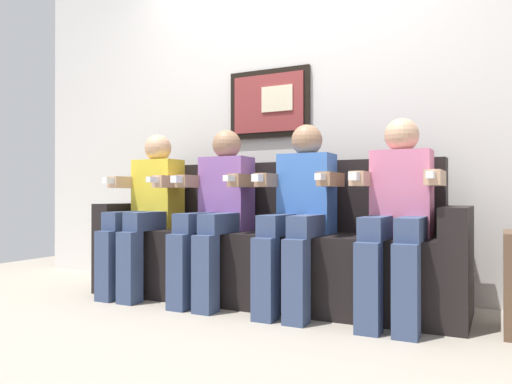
{
  "coord_description": "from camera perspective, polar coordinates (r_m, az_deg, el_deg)",
  "views": [
    {
      "loc": [
        1.34,
        -2.54,
        0.68
      ],
      "look_at": [
        0.0,
        0.15,
        0.7
      ],
      "focal_mm": 34.63,
      "sensor_mm": 36.0,
      "label": 1
    }
  ],
  "objects": [
    {
      "name": "couch",
      "position": [
        3.19,
        1.44,
        -7.0
      ],
      "size": [
        2.4,
        0.58,
        0.9
      ],
      "color": "black",
      "rests_on": "ground_plane"
    },
    {
      "name": "person_right_center",
      "position": [
        2.9,
        5.05,
        -1.85
      ],
      "size": [
        0.46,
        0.56,
        1.11
      ],
      "color": "#3F72CC",
      "rests_on": "ground_plane"
    },
    {
      "name": "ground_plane",
      "position": [
        2.95,
        -1.34,
        -13.69
      ],
      "size": [
        6.24,
        6.24,
        0.0
      ],
      "primitive_type": "plane",
      "color": "#9E9384"
    },
    {
      "name": "person_leftmost",
      "position": [
        3.48,
        -12.49,
        -1.58
      ],
      "size": [
        0.46,
        0.56,
        1.11
      ],
      "color": "yellow",
      "rests_on": "ground_plane"
    },
    {
      "name": "back_wall_assembly",
      "position": [
        3.62,
        4.34,
        9.51
      ],
      "size": [
        4.8,
        0.1,
        2.6
      ],
      "color": "silver",
      "rests_on": "ground_plane"
    },
    {
      "name": "person_left_center",
      "position": [
        3.15,
        -4.51,
        -1.72
      ],
      "size": [
        0.46,
        0.56,
        1.11
      ],
      "color": "#8C59A5",
      "rests_on": "ground_plane"
    },
    {
      "name": "person_rightmost",
      "position": [
        2.75,
        16.05,
        -1.92
      ],
      "size": [
        0.46,
        0.56,
        1.11
      ],
      "color": "pink",
      "rests_on": "ground_plane"
    }
  ]
}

